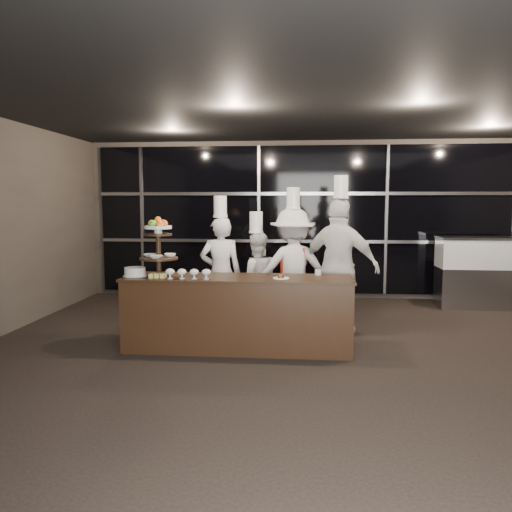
# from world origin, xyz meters

# --- Properties ---
(room) EXTENTS (10.00, 10.00, 10.00)m
(room) POSITION_xyz_m (0.00, 0.00, 1.50)
(room) COLOR black
(room) RESTS_ON ground
(window_wall) EXTENTS (8.60, 0.10, 2.80)m
(window_wall) POSITION_xyz_m (0.00, 4.94, 1.50)
(window_wall) COLOR black
(window_wall) RESTS_ON ground
(buffet_counter) EXTENTS (2.84, 0.74, 0.92)m
(buffet_counter) POSITION_xyz_m (-1.16, 1.45, 0.47)
(buffet_counter) COLOR black
(buffet_counter) RESTS_ON ground
(display_stand) EXTENTS (0.48, 0.48, 0.74)m
(display_stand) POSITION_xyz_m (-2.16, 1.45, 1.34)
(display_stand) COLOR black
(display_stand) RESTS_ON buffet_counter
(compotes) EXTENTS (0.56, 0.11, 0.12)m
(compotes) POSITION_xyz_m (-1.74, 1.23, 1.00)
(compotes) COLOR silver
(compotes) RESTS_ON buffet_counter
(layer_cake) EXTENTS (0.30, 0.30, 0.11)m
(layer_cake) POSITION_xyz_m (-2.46, 1.40, 0.97)
(layer_cake) COLOR white
(layer_cake) RESTS_ON buffet_counter
(pastry_squares) EXTENTS (0.19, 0.13, 0.05)m
(pastry_squares) POSITION_xyz_m (-2.13, 1.28, 0.95)
(pastry_squares) COLOR #D9C36A
(pastry_squares) RESTS_ON buffet_counter
(small_plate) EXTENTS (0.20, 0.20, 0.05)m
(small_plate) POSITION_xyz_m (-0.62, 1.35, 0.94)
(small_plate) COLOR white
(small_plate) RESTS_ON buffet_counter
(chef_cup) EXTENTS (0.08, 0.08, 0.07)m
(chef_cup) POSITION_xyz_m (-0.17, 1.70, 0.96)
(chef_cup) COLOR white
(chef_cup) RESTS_ON buffet_counter
(display_case) EXTENTS (1.38, 0.60, 1.24)m
(display_case) POSITION_xyz_m (2.70, 4.30, 0.69)
(display_case) COLOR #A5A5AA
(display_case) RESTS_ON ground
(chef_a) EXTENTS (0.66, 0.49, 1.93)m
(chef_a) POSITION_xyz_m (-1.54, 2.45, 0.85)
(chef_a) COLOR silver
(chef_a) RESTS_ON ground
(chef_b) EXTENTS (0.79, 0.68, 1.71)m
(chef_b) POSITION_xyz_m (-1.04, 2.56, 0.72)
(chef_b) COLOR silver
(chef_b) RESTS_ON ground
(chef_c) EXTENTS (1.24, 0.88, 2.05)m
(chef_c) POSITION_xyz_m (-0.50, 2.49, 0.88)
(chef_c) COLOR silver
(chef_c) RESTS_ON ground
(chef_d) EXTENTS (1.21, 0.88, 2.20)m
(chef_d) POSITION_xyz_m (0.14, 2.25, 0.96)
(chef_d) COLOR white
(chef_d) RESTS_ON ground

